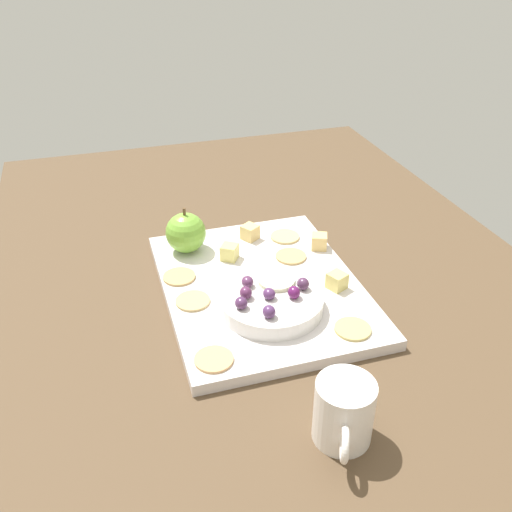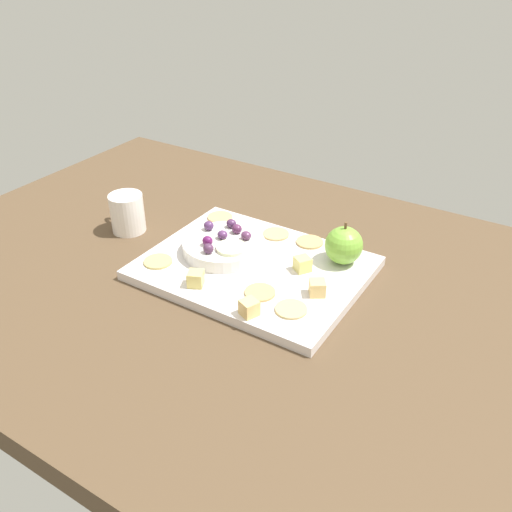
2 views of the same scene
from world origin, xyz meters
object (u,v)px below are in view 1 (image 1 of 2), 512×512
cheese_cube_3 (249,232)px  cracker_4 (193,301)px  apple_slice_0 (277,281)px  grape_4 (303,284)px  cracker_0 (291,256)px  cracker_3 (353,329)px  cup (344,412)px  grape_0 (248,282)px  cheese_cube_1 (337,281)px  cracker_1 (285,237)px  platter (261,287)px  cheese_cube_0 (230,252)px  apple_whole (186,233)px  cracker_5 (214,359)px  cheese_cube_2 (319,241)px  cracker_2 (179,277)px  grape_5 (269,312)px  grape_6 (246,293)px  serving_dish (271,302)px  grape_3 (241,303)px  grape_2 (291,293)px  grape_1 (269,294)px

cheese_cube_3 → cracker_4: (15.59, -13.21, -1.07)cm
apple_slice_0 → grape_4: bearing=49.0°
cracker_0 → cracker_3: (20.40, 1.62, 0.00)cm
cracker_4 → cup: size_ratio=0.53×
cracker_3 → grape_0: bearing=-133.2°
cheese_cube_1 → cheese_cube_3: size_ratio=1.00×
cheese_cube_3 → cracker_1: cheese_cube_3 is taller
platter → cheese_cube_0: cheese_cube_0 is taller
apple_whole → grape_4: (19.65, 13.37, -0.09)cm
cracker_5 → grape_0: bearing=145.6°
cracker_1 → cracker_3: bearing=0.7°
cheese_cube_2 → cracker_3: bearing=-10.3°
cracker_3 → grape_4: grape_4 is taller
cracker_2 → cracker_4: (6.95, 0.76, 0.00)cm
cheese_cube_2 → cracker_0: bearing=-75.0°
cracker_5 → grape_5: 9.84cm
apple_whole → grape_6: 19.98cm
cheese_cube_2 → grape_0: bearing=-55.7°
grape_5 → serving_dish: bearing=158.0°
grape_6 → cup: cup is taller
cracker_2 → cracker_4: size_ratio=1.00×
cheese_cube_3 → cup: 43.55cm
cracker_0 → grape_6: bearing=-43.1°
grape_4 → cheese_cube_2: bearing=148.8°
cracker_1 → cracker_3: 26.94cm
cracker_0 → grape_3: (14.11, -12.51, 3.03)cm
apple_whole → apple_slice_0: 19.82cm
cheese_cube_0 → apple_slice_0: bearing=18.2°
cheese_cube_1 → cracker_4: (-2.78, -21.76, -1.07)cm
cracker_0 → grape_2: size_ratio=2.61×
cracker_1 → apple_slice_0: (16.12, -7.10, 2.49)cm
serving_dish → cheese_cube_3: 20.69cm
grape_2 → apple_slice_0: bearing=-170.9°
cracker_2 → cracker_3: size_ratio=1.00×
cracker_1 → grape_2: 21.68cm
serving_dish → cheese_cube_1: cheese_cube_1 is taller
cheese_cube_1 → cracker_4: size_ratio=0.50×
apple_whole → cup: apple_whole is taller
platter → grape_4: 8.97cm
grape_5 → apple_slice_0: 8.43cm
grape_3 → grape_5: (3.05, 3.03, 0.05)cm
grape_2 → grape_3: 7.38cm
grape_1 → grape_5: grape_5 is taller
grape_0 → grape_4: grape_4 is taller
cheese_cube_1 → cracker_0: (-10.36, -3.63, -1.07)cm
grape_3 → apple_slice_0: size_ratio=0.36×
cheese_cube_1 → cracker_1: 17.09cm
grape_2 → grape_5: size_ratio=1.00×
cracker_1 → apple_slice_0: 17.79cm
cheese_cube_0 → grape_3: 17.04cm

